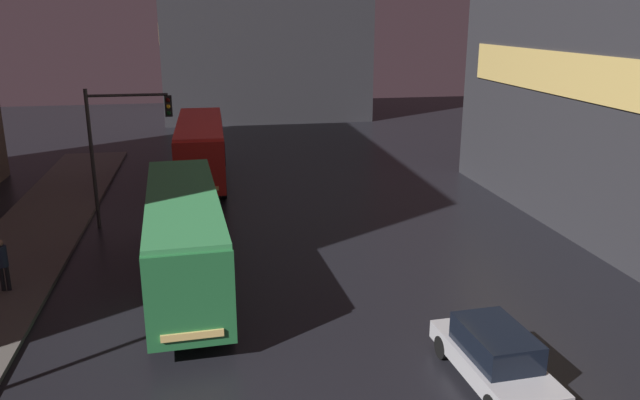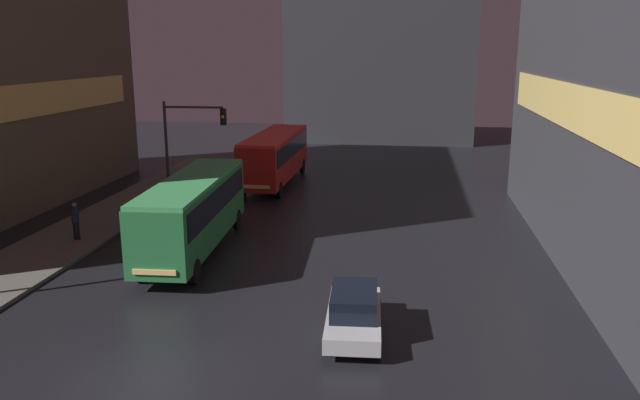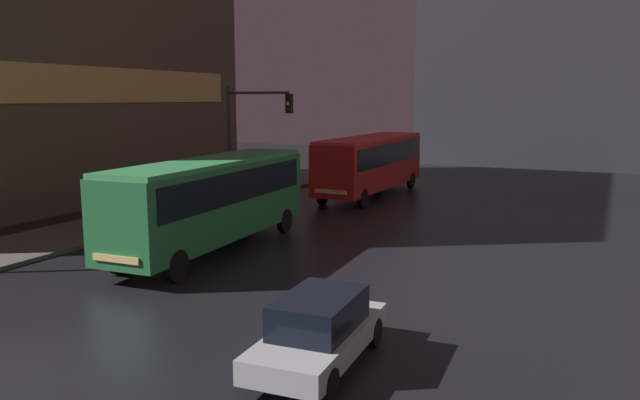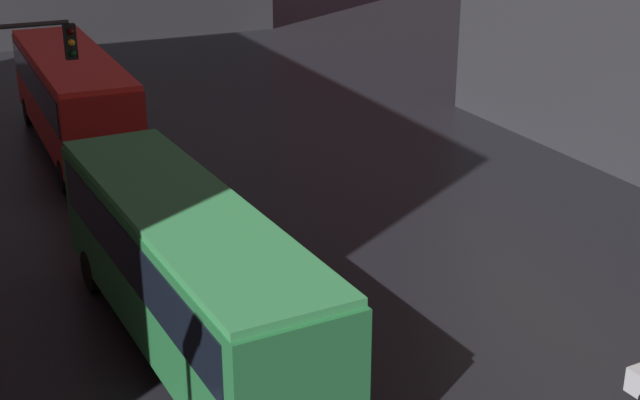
% 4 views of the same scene
% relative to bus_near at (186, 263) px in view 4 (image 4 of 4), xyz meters
% --- Properties ---
extents(bus_near, '(2.95, 10.64, 3.37)m').
position_rel_bus_near_xyz_m(bus_near, '(0.00, 0.00, 0.00)').
color(bus_near, '#236B38').
rests_on(bus_near, ground).
extents(bus_far, '(2.62, 10.95, 3.40)m').
position_rel_bus_near_xyz_m(bus_far, '(0.50, 14.89, 0.02)').
color(bus_far, '#AD1E19').
rests_on(bus_far, ground).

